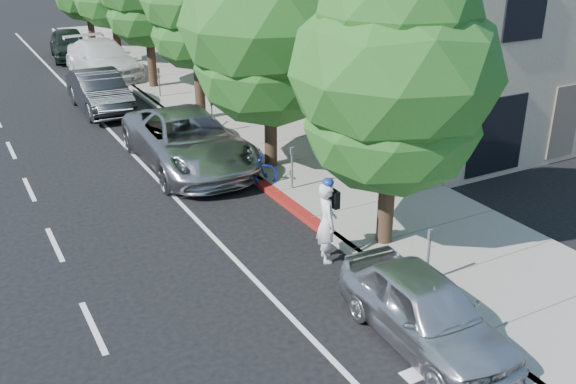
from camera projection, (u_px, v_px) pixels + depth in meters
ground at (311, 223)px, 17.04m from camera, size 120.00×120.00×0.00m
sidewalk at (255, 128)px, 24.47m from camera, size 4.60×56.00×0.15m
curb at (199, 137)px, 23.45m from camera, size 0.30×56.00×0.15m
curb_red_segment at (292, 206)px, 17.82m from camera, size 0.32×4.00×0.15m
street_tree_0 at (395, 75)px, 14.16m from camera, size 4.83×4.83×7.07m
street_tree_1 at (270, 27)px, 18.88m from camera, size 5.42×5.42×7.58m
street_tree_2 at (195, 2)px, 23.68m from camera, size 4.03×4.03×7.28m
cyclist at (327, 222)px, 14.83m from camera, size 0.67×0.83×1.96m
bicycle at (242, 171)px, 18.98m from camera, size 2.26×1.32×1.12m
silver_suv at (188, 141)px, 20.54m from camera, size 3.07×6.44×1.77m
dark_sedan at (100, 92)px, 26.53m from camera, size 1.76×5.02×1.65m
white_pickup at (103, 59)px, 32.29m from camera, size 3.01×6.36×1.79m
dark_suv_far at (69, 44)px, 36.51m from camera, size 2.50×5.11×1.68m
near_car_a at (425, 310)px, 11.99m from camera, size 1.86×4.22×1.41m
pedestrian at (316, 112)px, 23.34m from camera, size 0.99×0.94×1.60m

